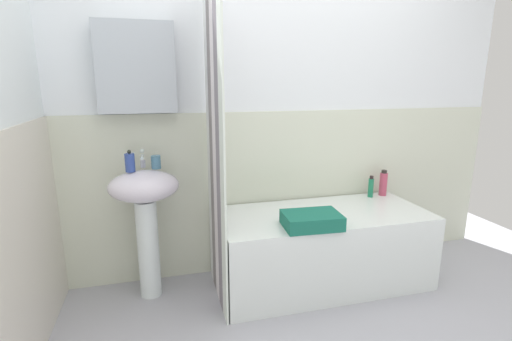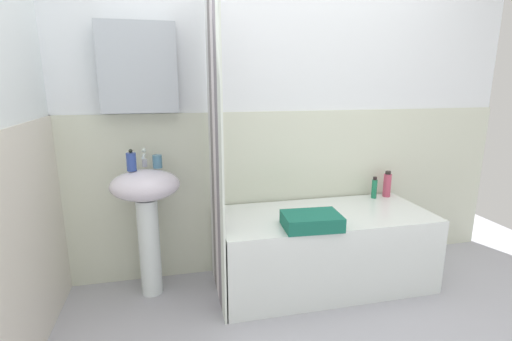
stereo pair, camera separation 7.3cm
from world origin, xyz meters
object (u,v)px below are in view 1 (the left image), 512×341
at_px(sink, 145,206).
at_px(conditioner_bottle, 383,183).
at_px(toothbrush_cup, 156,162).
at_px(bathtub, 322,247).
at_px(towel_folded, 312,220).
at_px(soap_dispenser, 130,162).
at_px(shampoo_bottle, 371,187).

bearing_deg(sink, conditioner_bottle, 3.64).
bearing_deg(toothbrush_cup, bathtub, -9.32).
bearing_deg(conditioner_bottle, sink, -176.36).
bearing_deg(towel_folded, sink, 160.11).
bearing_deg(towel_folded, toothbrush_cup, 156.16).
distance_m(soap_dispenser, conditioner_bottle, 1.92).
height_order(toothbrush_cup, shampoo_bottle, toothbrush_cup).
height_order(sink, bathtub, sink).
bearing_deg(soap_dispenser, shampoo_bottle, 3.26).
distance_m(toothbrush_cup, shampoo_bottle, 1.64).
xyz_separation_m(toothbrush_cup, towel_folded, (0.92, -0.41, -0.34)).
distance_m(bathtub, towel_folded, 0.42).
relative_size(toothbrush_cup, bathtub, 0.06).
distance_m(toothbrush_cup, conditioner_bottle, 1.76).
xyz_separation_m(toothbrush_cup, conditioner_bottle, (1.73, 0.07, -0.29)).
height_order(soap_dispenser, bathtub, soap_dispenser).
bearing_deg(towel_folded, conditioner_bottle, 30.32).
distance_m(sink, conditioner_bottle, 1.82).
relative_size(soap_dispenser, bathtub, 0.09).
bearing_deg(toothbrush_cup, soap_dispenser, -164.20).
bearing_deg(shampoo_bottle, toothbrush_cup, -177.99).
bearing_deg(soap_dispenser, sink, 0.51).
relative_size(sink, shampoo_bottle, 5.07).
bearing_deg(bathtub, shampoo_bottle, 24.91).
relative_size(soap_dispenser, towel_folded, 0.39).
bearing_deg(towel_folded, bathtub, 50.40).
relative_size(sink, conditioner_bottle, 4.21).
bearing_deg(bathtub, conditioner_bottle, 21.87).
xyz_separation_m(toothbrush_cup, shampoo_bottle, (1.61, 0.06, -0.30)).
height_order(shampoo_bottle, towel_folded, shampoo_bottle).
bearing_deg(conditioner_bottle, shampoo_bottle, -172.53).
height_order(toothbrush_cup, conditioner_bottle, toothbrush_cup).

